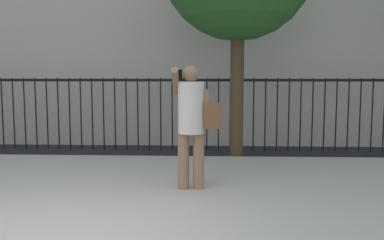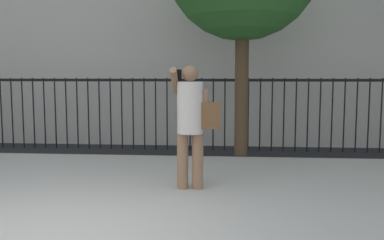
{
  "view_description": "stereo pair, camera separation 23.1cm",
  "coord_description": "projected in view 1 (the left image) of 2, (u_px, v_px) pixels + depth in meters",
  "views": [
    {
      "loc": [
        1.49,
        -3.52,
        1.65
      ],
      "look_at": [
        1.23,
        2.38,
        1.04
      ],
      "focal_mm": 40.23,
      "sensor_mm": 36.0,
      "label": 1
    },
    {
      "loc": [
        1.72,
        -3.51,
        1.65
      ],
      "look_at": [
        1.23,
        2.38,
        1.04
      ],
      "focal_mm": 40.23,
      "sensor_mm": 36.0,
      "label": 2
    }
  ],
  "objects": [
    {
      "name": "iron_fence",
      "position": [
        143.0,
        104.0,
        9.49
      ],
      "size": [
        12.03,
        0.04,
        1.6
      ],
      "color": "black",
      "rests_on": "ground"
    },
    {
      "name": "pedestrian_on_phone",
      "position": [
        193.0,
        118.0,
        5.64
      ],
      "size": [
        0.65,
        0.48,
        1.63
      ],
      "color": "#936B4C",
      "rests_on": "sidewalk"
    },
    {
      "name": "sidewalk",
      "position": [
        102.0,
        191.0,
        5.91
      ],
      "size": [
        28.0,
        4.4,
        0.15
      ],
      "primitive_type": "cube",
      "color": "#B2ADA3",
      "rests_on": "ground"
    }
  ]
}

